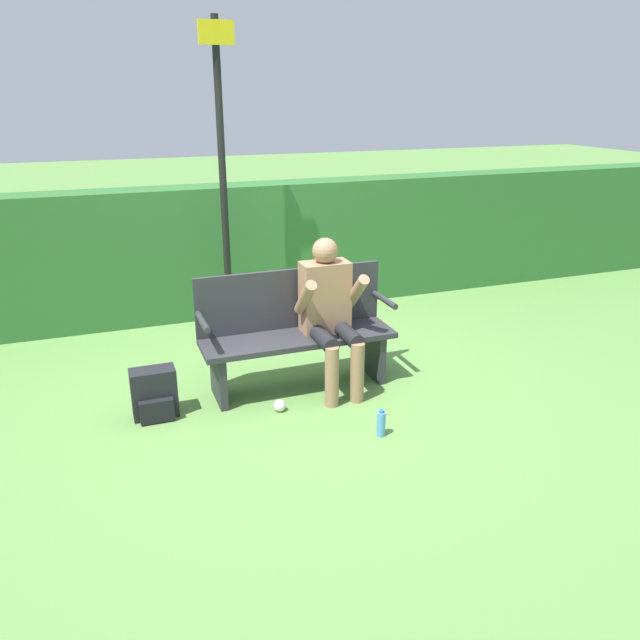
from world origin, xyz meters
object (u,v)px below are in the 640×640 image
backpack (154,394)px  park_bench (296,331)px  person_seated (329,308)px  water_bottle (381,424)px  signpost (222,170)px

backpack → park_bench: bearing=7.8°
park_bench → person_seated: (0.25, -0.13, 0.21)m
water_bottle → park_bench: bearing=106.6°
signpost → park_bench: bearing=-81.1°
water_bottle → signpost: (-0.54, 2.50, 1.52)m
backpack → water_bottle: backpack is taller
person_seated → signpost: size_ratio=0.42×
backpack → signpost: signpost is taller
person_seated → water_bottle: (0.06, -0.89, -0.59)m
water_bottle → signpost: size_ratio=0.07×
signpost → person_seated: bearing=-73.5°
person_seated → backpack: size_ratio=3.25×
park_bench → water_bottle: park_bench is taller
park_bench → backpack: bearing=-172.2°
park_bench → signpost: 1.89m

